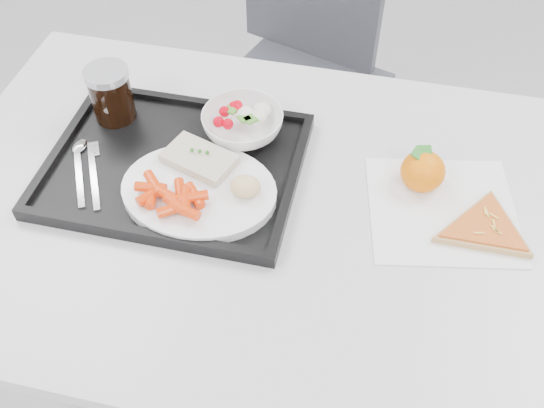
# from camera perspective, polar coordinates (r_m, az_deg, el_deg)

# --- Properties ---
(table) EXTENTS (1.20, 0.80, 0.75)m
(table) POSITION_cam_1_polar(r_m,az_deg,el_deg) (1.11, -0.58, -2.12)
(table) COLOR silver
(table) RESTS_ON ground
(chair) EXTENTS (0.53, 0.54, 0.93)m
(chair) POSITION_cam_1_polar(r_m,az_deg,el_deg) (1.75, 2.88, 14.02)
(chair) COLOR #34353B
(chair) RESTS_ON ground
(tray) EXTENTS (0.45, 0.35, 0.03)m
(tray) POSITION_cam_1_polar(r_m,az_deg,el_deg) (1.12, -9.11, 3.54)
(tray) COLOR black
(tray) RESTS_ON table
(dinner_plate) EXTENTS (0.27, 0.27, 0.02)m
(dinner_plate) POSITION_cam_1_polar(r_m,az_deg,el_deg) (1.05, -6.87, 1.21)
(dinner_plate) COLOR white
(dinner_plate) RESTS_ON tray
(fish_fillet) EXTENTS (0.14, 0.11, 0.02)m
(fish_fillet) POSITION_cam_1_polar(r_m,az_deg,el_deg) (1.08, -6.85, 4.29)
(fish_fillet) COLOR beige
(fish_fillet) RESTS_ON dinner_plate
(bread_roll) EXTENTS (0.07, 0.06, 0.03)m
(bread_roll) POSITION_cam_1_polar(r_m,az_deg,el_deg) (1.01, -2.53, 1.67)
(bread_roll) COLOR #D9BF87
(bread_roll) RESTS_ON dinner_plate
(salad_bowl) EXTENTS (0.15, 0.15, 0.05)m
(salad_bowl) POSITION_cam_1_polar(r_m,az_deg,el_deg) (1.14, -2.78, 7.53)
(salad_bowl) COLOR white
(salad_bowl) RESTS_ON tray
(cola_glass) EXTENTS (0.08, 0.08, 0.11)m
(cola_glass) POSITION_cam_1_polar(r_m,az_deg,el_deg) (1.20, -14.94, 10.06)
(cola_glass) COLOR black
(cola_glass) RESTS_ON tray
(cutlery) EXTENTS (0.12, 0.16, 0.01)m
(cutlery) POSITION_cam_1_polar(r_m,az_deg,el_deg) (1.14, -17.20, 3.57)
(cutlery) COLOR silver
(cutlery) RESTS_ON tray
(napkin) EXTENTS (0.29, 0.28, 0.00)m
(napkin) POSITION_cam_1_polar(r_m,az_deg,el_deg) (1.08, 15.74, -0.53)
(napkin) COLOR white
(napkin) RESTS_ON table
(tangerine) EXTENTS (0.09, 0.09, 0.07)m
(tangerine) POSITION_cam_1_polar(r_m,az_deg,el_deg) (1.09, 14.01, 3.03)
(tangerine) COLOR #FFA31C
(tangerine) RESTS_ON napkin
(pizza_slice) EXTENTS (0.26, 0.26, 0.02)m
(pizza_slice) POSITION_cam_1_polar(r_m,az_deg,el_deg) (1.06, 19.40, -2.17)
(pizza_slice) COLOR #D6B46E
(pizza_slice) RESTS_ON napkin
(carrot_pile) EXTENTS (0.13, 0.09, 0.03)m
(carrot_pile) POSITION_cam_1_polar(r_m,az_deg,el_deg) (1.01, -9.42, 0.66)
(carrot_pile) COLOR red
(carrot_pile) RESTS_ON dinner_plate
(salad_contents) EXTENTS (0.10, 0.08, 0.02)m
(salad_contents) POSITION_cam_1_polar(r_m,az_deg,el_deg) (1.15, -2.42, 8.56)
(salad_contents) COLOR #C3000F
(salad_contents) RESTS_ON salad_bowl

